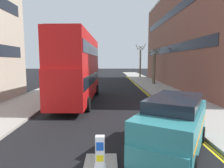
% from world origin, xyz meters
% --- Properties ---
extents(sidewalk_right, '(4.00, 80.00, 0.14)m').
position_xyz_m(sidewalk_right, '(6.50, 16.00, 0.07)').
color(sidewalk_right, '#9E9991').
rests_on(sidewalk_right, ground).
extents(sidewalk_left, '(4.00, 80.00, 0.14)m').
position_xyz_m(sidewalk_left, '(-6.50, 16.00, 0.07)').
color(sidewalk_left, '#9E9991').
rests_on(sidewalk_left, ground).
extents(kerb_line_outer, '(0.10, 56.00, 0.01)m').
position_xyz_m(kerb_line_outer, '(4.40, 14.00, 0.00)').
color(kerb_line_outer, yellow).
rests_on(kerb_line_outer, ground).
extents(kerb_line_inner, '(0.10, 56.00, 0.01)m').
position_xyz_m(kerb_line_inner, '(4.24, 14.00, 0.00)').
color(kerb_line_inner, yellow).
rests_on(kerb_line_inner, ground).
extents(keep_left_bollard, '(0.36, 0.28, 1.11)m').
position_xyz_m(keep_left_bollard, '(0.00, 2.54, 0.61)').
color(keep_left_bollard, silver).
rests_on(keep_left_bollard, traffic_island).
extents(double_decker_bus_away, '(3.02, 10.87, 5.64)m').
position_xyz_m(double_decker_bus_away, '(-2.33, 13.34, 3.03)').
color(double_decker_bus_away, red).
rests_on(double_decker_bus_away, ground).
extents(taxi_minivan, '(4.03, 5.09, 2.12)m').
position_xyz_m(taxi_minivan, '(2.70, 3.93, 1.07)').
color(taxi_minivan, teal).
rests_on(taxi_minivan, ground).
extents(street_tree_near, '(1.96, 1.90, 6.93)m').
position_xyz_m(street_tree_near, '(6.87, 37.56, 3.48)').
color(street_tree_near, '#6B6047').
rests_on(street_tree_near, sidewalk_right).
extents(street_tree_mid, '(1.61, 1.55, 5.43)m').
position_xyz_m(street_tree_mid, '(6.99, 25.62, 2.59)').
color(street_tree_mid, '#6B6047').
rests_on(street_tree_mid, sidewalk_right).
extents(townhouse_terrace_right, '(10.08, 28.00, 13.44)m').
position_xyz_m(townhouse_terrace_right, '(13.50, 23.78, 6.72)').
color(townhouse_terrace_right, brown).
rests_on(townhouse_terrace_right, ground).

